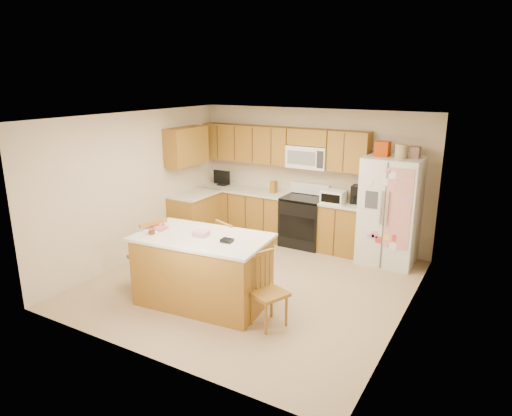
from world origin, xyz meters
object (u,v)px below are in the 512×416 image
Objects in this scene: stove at (304,220)px; windsor_chair_back at (233,254)px; refrigerator at (390,210)px; windsor_chair_left at (149,256)px; windsor_chair_right at (268,292)px; island at (203,269)px.

windsor_chair_back is (-0.23, -2.09, -0.00)m from stove.
stove is 0.55× the size of refrigerator.
windsor_chair_left reaches higher than windsor_chair_back.
windsor_chair_back is 1.31m from windsor_chair_right.
refrigerator is 2.04× the size of windsor_chair_back.
island is at bearing 175.29° from windsor_chair_right.
stove reaches higher than windsor_chair_right.
windsor_chair_right is at bearing -4.71° from island.
refrigerator is 2.15× the size of windsor_chair_right.
island is 0.95m from windsor_chair_left.
stove is 1.13× the size of windsor_chair_back.
windsor_chair_left is at bearing 178.17° from windsor_chair_right.
refrigerator reaches higher than windsor_chair_back.
windsor_chair_left is at bearing -142.86° from windsor_chair_back.
windsor_chair_right is at bearing -1.83° from windsor_chair_left.
stove is at bearing 84.73° from island.
windsor_chair_back is (0.03, 0.72, -0.02)m from island.
windsor_chair_left is (-0.95, -0.02, 0.01)m from island.
stove is at bearing 105.49° from windsor_chair_right.
island reaches higher than windsor_chair_back.
windsor_chair_back is (0.98, 0.74, -0.04)m from windsor_chair_left.
refrigerator is 3.32m from island.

